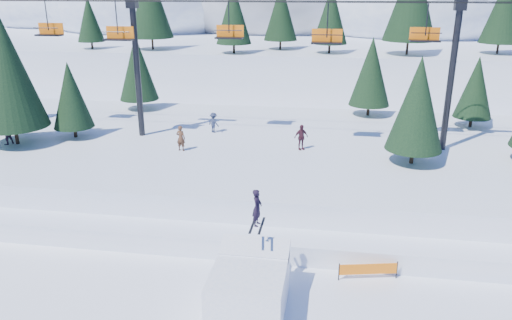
# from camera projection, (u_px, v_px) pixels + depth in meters

# --- Properties ---
(mid_shelf) EXTENTS (70.00, 22.00, 2.50)m
(mid_shelf) POSITION_uv_depth(u_px,v_px,m) (258.00, 156.00, 37.21)
(mid_shelf) COLOR white
(mid_shelf) RESTS_ON ground
(berm) EXTENTS (70.00, 6.00, 1.10)m
(berm) POSITION_uv_depth(u_px,v_px,m) (232.00, 225.00, 28.12)
(berm) COLOR white
(berm) RESTS_ON ground
(mountain_ridge) EXTENTS (119.00, 60.00, 26.46)m
(mountain_ridge) POSITION_uv_depth(u_px,v_px,m) (278.00, 8.00, 86.80)
(mountain_ridge) COLOR white
(mountain_ridge) RESTS_ON ground
(jump_kicker) EXTENTS (3.09, 4.34, 5.05)m
(jump_kicker) POSITION_uv_depth(u_px,v_px,m) (249.00, 287.00, 21.21)
(jump_kicker) COLOR white
(jump_kicker) RESTS_ON ground
(chairlift) EXTENTS (46.00, 3.21, 10.28)m
(chairlift) POSITION_uv_depth(u_px,v_px,m) (283.00, 47.00, 34.34)
(chairlift) COLOR black
(chairlift) RESTS_ON mid_shelf
(conifer_stand) EXTENTS (63.30, 17.02, 10.10)m
(conifer_stand) POSITION_uv_depth(u_px,v_px,m) (320.00, 80.00, 35.42)
(conifer_stand) COLOR black
(conifer_stand) RESTS_ON mid_shelf
(distant_skiers) EXTENTS (22.01, 6.43, 1.80)m
(distant_skiers) POSITION_uv_depth(u_px,v_px,m) (163.00, 131.00, 35.96)
(distant_skiers) COLOR #302137
(distant_skiers) RESTS_ON mid_shelf
(banner_near) EXTENTS (2.79, 0.66, 0.90)m
(banner_near) POSITION_uv_depth(u_px,v_px,m) (368.00, 269.00, 23.70)
(banner_near) COLOR black
(banner_near) RESTS_ON ground
(banner_far) EXTENTS (2.79, 0.68, 0.90)m
(banner_far) POSITION_uv_depth(u_px,v_px,m) (466.00, 262.00, 24.34)
(banner_far) COLOR black
(banner_far) RESTS_ON ground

